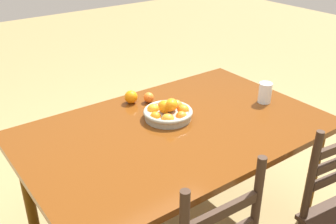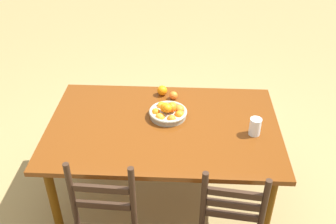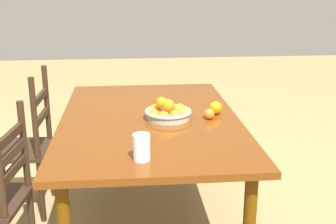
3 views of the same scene
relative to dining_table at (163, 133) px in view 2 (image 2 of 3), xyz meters
name	(u,v)px [view 2 (image 2 of 3)]	position (x,y,z in m)	size (l,w,h in m)	color
ground_plane	(164,197)	(0.00, 0.00, -0.66)	(12.00, 12.00, 0.00)	olive
dining_table	(163,133)	(0.00, 0.00, 0.00)	(1.63, 1.04, 0.73)	#5F2F0E
fruit_bowl	(168,112)	(-0.03, -0.11, 0.11)	(0.28, 0.28, 0.13)	#A09F8B
orange_loose_0	(173,95)	(-0.06, -0.35, 0.10)	(0.06, 0.06, 0.06)	orange
orange_loose_1	(162,91)	(0.03, -0.40, 0.11)	(0.08, 0.08, 0.08)	orange
drinking_glass	(255,127)	(-0.63, 0.07, 0.13)	(0.08, 0.08, 0.12)	silver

